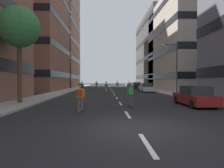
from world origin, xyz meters
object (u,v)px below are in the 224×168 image
object	(u,v)px
street_tree_near	(19,28)
skater_1	(136,88)
skater_0	(96,84)
skater_6	(106,86)
parked_car_far	(146,88)
streetlamp_right	(174,63)
parked_car_near	(195,97)
parked_car_mid	(136,86)
skater_3	(130,93)
skater_7	(129,86)
skater_4	(117,85)
skater_2	(80,96)
skater_5	(82,87)

from	to	relation	value
street_tree_near	skater_1	xyz separation A→B (m)	(10.69, 7.17, -5.22)
skater_0	skater_6	distance (m)	14.97
parked_car_far	skater_6	size ratio (longest dim) A/B	2.47
streetlamp_right	skater_1	xyz separation A→B (m)	(-5.10, -1.14, -3.15)
parked_car_near	parked_car_mid	world-z (taller)	same
streetlamp_right	skater_1	world-z (taller)	streetlamp_right
street_tree_near	skater_3	world-z (taller)	street_tree_near
street_tree_near	skater_7	distance (m)	19.24
skater_7	skater_1	bearing A→B (deg)	-90.99
streetlamp_right	skater_3	xyz separation A→B (m)	(-6.96, -9.89, -3.15)
skater_3	skater_4	bearing A→B (deg)	88.33
skater_0	skater_1	distance (m)	23.03
parked_car_near	skater_7	bearing A→B (deg)	100.24
skater_7	street_tree_near	bearing A→B (deg)	-125.74
street_tree_near	streetlamp_right	xyz separation A→B (m)	(15.79, 8.31, -2.06)
parked_car_far	skater_3	world-z (taller)	skater_3
parked_car_near	skater_6	world-z (taller)	skater_6
parked_car_far	skater_4	world-z (taller)	skater_4
parked_car_near	parked_car_mid	bearing A→B (deg)	90.00
skater_2	skater_7	world-z (taller)	same
skater_1	parked_car_mid	bearing A→B (deg)	80.33
skater_7	parked_car_mid	bearing A→B (deg)	74.02
skater_3	skater_7	bearing A→B (deg)	83.17
parked_car_far	streetlamp_right	bearing A→B (deg)	-75.04
skater_2	skater_6	world-z (taller)	same
street_tree_near	parked_car_mid	bearing A→B (deg)	61.52
parked_car_far	skater_1	size ratio (longest dim) A/B	2.47
skater_1	skater_2	xyz separation A→B (m)	(-5.27, -11.19, 0.03)
parked_car_far	streetlamp_right	size ratio (longest dim) A/B	0.68
streetlamp_right	skater_6	distance (m)	11.18
skater_5	skater_7	world-z (taller)	same
skater_5	skater_4	bearing A→B (deg)	66.61
skater_3	parked_car_near	bearing A→B (deg)	1.70
skater_1	skater_5	xyz separation A→B (m)	(-7.08, 4.39, 0.00)
skater_1	parked_car_near	bearing A→B (deg)	-70.12
streetlamp_right	skater_7	world-z (taller)	streetlamp_right
parked_car_near	parked_car_far	bearing A→B (deg)	90.00
parked_car_mid	skater_4	distance (m)	4.19
parked_car_mid	skater_1	size ratio (longest dim) A/B	2.47
skater_1	skater_6	world-z (taller)	same
parked_car_mid	skater_6	bearing A→B (deg)	-121.76
skater_4	skater_1	bearing A→B (deg)	-86.65
street_tree_near	skater_7	bearing A→B (deg)	54.26
skater_4	skater_0	bearing A→B (deg)	139.73
parked_car_near	skater_7	xyz separation A→B (m)	(-2.97, 16.47, 0.32)
skater_2	skater_4	distance (m)	29.77
parked_car_near	skater_0	distance (m)	32.15
parked_car_near	skater_3	size ratio (longest dim) A/B	2.47
street_tree_near	skater_2	xyz separation A→B (m)	(5.42, -4.02, -5.19)
skater_0	skater_7	size ratio (longest dim) A/B	1.00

